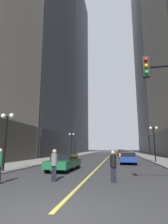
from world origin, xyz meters
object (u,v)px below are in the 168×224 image
Objects in this scene: car_maroon at (121,152)px; street_lamp_left_far at (72,140)px; car_green at (64,161)px; car_blue at (128,157)px; street_lamp_right_mid at (154,136)px; pedestrian_in_grey_suit at (54,162)px; car_red at (122,153)px; pedestrian_in_black_coat at (113,164)px; car_yellow at (125,154)px; street_lamp_left_near at (6,129)px.

street_lamp_left_far is (-9.12, -19.17, 2.54)m from car_maroon.
car_blue is (5.43, 7.46, 0.00)m from car_green.
street_lamp_left_far is 15.49m from street_lamp_right_mid.
pedestrian_in_grey_suit reaches higher than car_maroon.
car_blue is 13.06m from pedestrian_in_grey_suit.
street_lamp_right_mid is (12.80, -8.73, 0.00)m from street_lamp_left_far.
car_green and car_red have the same top height.
car_green is 6.04m from pedestrian_in_black_coat.
car_yellow is 19.12m from car_maroon.
street_lamp_left_near is at bearing -103.04° from car_maroon.
street_lamp_right_mid is at bearing -34.29° from street_lamp_left_far.
car_yellow is 9.72m from street_lamp_right_mid.
car_blue is 1.16× the size of car_maroon.
car_yellow is 2.57× the size of pedestrian_in_grey_suit.
street_lamp_left_far reaches higher than car_green.
street_lamp_right_mid reaches higher than car_yellow.
car_green is 4.83m from pedestrian_in_grey_suit.
car_green and car_yellow have the same top height.
car_green is at bearing -97.89° from car_maroon.
car_yellow is at bearing 89.56° from car_blue.
street_lamp_right_mid is at bearing 70.85° from pedestrian_in_black_coat.
pedestrian_in_grey_suit reaches higher than car_yellow.
car_yellow is (0.08, 10.57, -0.00)m from car_blue.
car_blue is at bearing 53.93° from car_green.
car_yellow is 10.09m from car_red.
car_maroon is 28.26m from street_lamp_right_mid.
street_lamp_left_near is (-8.04, 2.23, 2.28)m from pedestrian_in_black_coat.
pedestrian_in_grey_suit is (0.81, -4.75, 0.30)m from car_green.
pedestrian_in_black_coat reaches higher than car_green.
street_lamp_right_mid is at bearing 46.35° from car_green.
street_lamp_left_near is at bearing -150.60° from car_green.
car_blue is 2.87× the size of pedestrian_in_black_coat.
pedestrian_in_black_coat is 0.38× the size of street_lamp_left_far.
pedestrian_in_grey_suit reaches higher than car_blue.
car_red is at bearing 73.09° from street_lamp_left_near.
street_lamp_left_far is at bearing -179.70° from car_yellow.
car_red is at bearing 82.30° from pedestrian_in_grey_suit.
street_lamp_right_mid reaches higher than car_red.
street_lamp_left_far is at bearing -115.44° from car_maroon.
car_maroon is 40.51m from street_lamp_left_near.
car_red is 9.04m from car_maroon.
car_yellow is 23.27m from pedestrian_in_grey_suit.
car_yellow is 1.01× the size of street_lamp_left_near.
street_lamp_left_near reaches higher than car_yellow.
car_maroon is at bearing 82.11° from car_green.
street_lamp_right_mid is at bearing -79.27° from car_red.
street_lamp_left_far is (0.00, 20.22, 0.00)m from street_lamp_left_near.
car_red and car_maroon have the same top height.
car_red is 31.83m from street_lamp_left_near.
car_green is 0.96× the size of car_blue.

